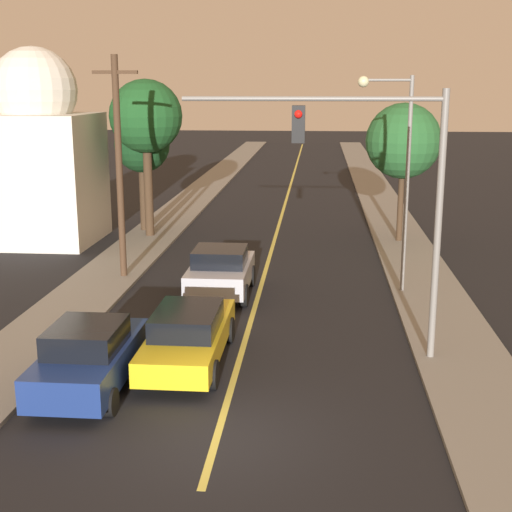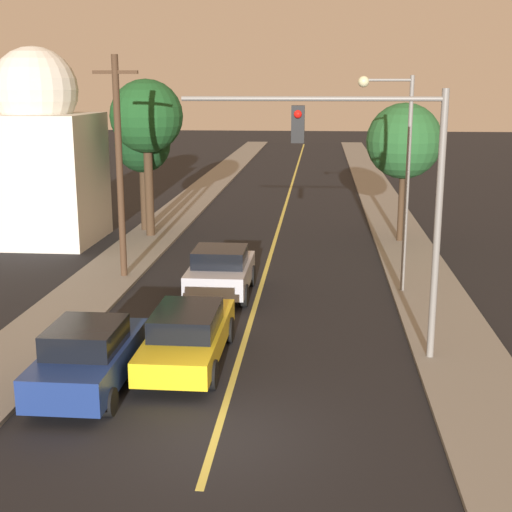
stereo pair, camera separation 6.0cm
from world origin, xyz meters
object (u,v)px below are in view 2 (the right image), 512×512
(utility_pole_left, at_px, (119,164))
(tree_right_near, at_px, (404,141))
(domed_building_left, at_px, (40,155))
(tree_left_near, at_px, (143,146))
(car_near_lane_front, at_px, (188,334))
(streetlamp_right, at_px, (396,156))
(tree_left_far, at_px, (147,117))
(car_near_lane_second, at_px, (221,271))
(traffic_signal_mast, at_px, (378,176))
(car_outer_lane_front, at_px, (89,357))

(utility_pole_left, height_order, tree_right_near, utility_pole_left)
(domed_building_left, bearing_deg, tree_left_near, 31.39)
(car_near_lane_front, distance_m, streetlamp_right, 9.78)
(tree_left_near, xyz_separation_m, domed_building_left, (-4.08, -2.49, -0.21))
(car_near_lane_front, relative_size, tree_left_far, 0.71)
(car_near_lane_second, bearing_deg, tree_left_near, 116.30)
(traffic_signal_mast, bearing_deg, streetlamp_right, 80.37)
(traffic_signal_mast, xyz_separation_m, domed_building_left, (-13.91, 13.26, -0.87))
(tree_right_near, distance_m, domed_building_left, 16.17)
(car_near_lane_front, height_order, streetlamp_right, streetlamp_right)
(utility_pole_left, bearing_deg, domed_building_left, 131.47)
(car_outer_lane_front, height_order, utility_pole_left, utility_pole_left)
(traffic_signal_mast, bearing_deg, car_near_lane_second, 131.20)
(car_outer_lane_front, xyz_separation_m, streetlamp_right, (7.74, 8.71, 3.88))
(tree_left_far, xyz_separation_m, domed_building_left, (-4.63, -1.18, -1.62))
(domed_building_left, bearing_deg, utility_pole_left, -48.53)
(car_near_lane_second, relative_size, tree_left_far, 0.56)
(streetlamp_right, bearing_deg, domed_building_left, 154.57)
(traffic_signal_mast, xyz_separation_m, tree_left_near, (-9.83, 15.75, -0.65))
(tree_left_near, xyz_separation_m, tree_right_near, (12.04, -1.47, 0.43))
(traffic_signal_mast, bearing_deg, tree_left_near, 121.96)
(car_outer_lane_front, relative_size, domed_building_left, 0.49)
(car_near_lane_front, distance_m, car_near_lane_second, 6.09)
(car_near_lane_front, relative_size, tree_left_near, 0.94)
(car_near_lane_front, xyz_separation_m, utility_pole_left, (-3.86, 7.94, 3.44))
(car_near_lane_second, relative_size, tree_left_near, 0.73)
(traffic_signal_mast, bearing_deg, tree_right_near, 81.19)
(tree_left_far, bearing_deg, utility_pole_left, -84.33)
(car_near_lane_second, relative_size, traffic_signal_mast, 0.59)
(car_near_lane_second, height_order, traffic_signal_mast, traffic_signal_mast)
(car_outer_lane_front, bearing_deg, traffic_signal_mast, 20.92)
(streetlamp_right, bearing_deg, traffic_signal_mast, -99.63)
(tree_right_near, bearing_deg, car_near_lane_second, -127.79)
(traffic_signal_mast, relative_size, tree_right_near, 1.11)
(car_near_lane_front, bearing_deg, car_near_lane_second, 90.00)
(car_near_lane_second, xyz_separation_m, traffic_signal_mast, (4.70, -5.37, 3.93))
(car_outer_lane_front, bearing_deg, domed_building_left, 114.51)
(streetlamp_right, relative_size, utility_pole_left, 0.91)
(car_outer_lane_front, height_order, domed_building_left, domed_building_left)
(tree_left_near, distance_m, tree_right_near, 12.14)
(domed_building_left, bearing_deg, car_near_lane_front, -56.64)
(car_near_lane_second, distance_m, utility_pole_left, 5.44)
(streetlamp_right, distance_m, domed_building_left, 16.57)
(tree_left_near, bearing_deg, streetlamp_right, -41.43)
(streetlamp_right, bearing_deg, car_near_lane_second, -172.19)
(car_near_lane_second, height_order, tree_left_far, tree_left_far)
(car_near_lane_front, height_order, tree_left_near, tree_left_near)
(tree_right_near, bearing_deg, car_outer_lane_front, -117.88)
(traffic_signal_mast, bearing_deg, utility_pole_left, 139.88)
(tree_right_near, bearing_deg, car_near_lane_front, -114.73)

